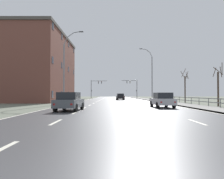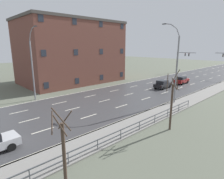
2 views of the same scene
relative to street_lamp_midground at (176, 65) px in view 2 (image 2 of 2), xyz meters
The scene contains 12 objects.
ground_plane 11.61m from the street_lamp_midground, 136.20° to the left, with size 160.00×160.00×0.12m.
road_asphalt_strip 21.18m from the street_lamp_midground, 111.23° to the left, with size 14.00×120.00×0.03m.
sidewalk_right 19.86m from the street_lamp_midground, 86.99° to the left, with size 3.00×120.00×0.12m.
guardrail 17.75m from the street_lamp_midground, 81.86° to the right, with size 0.07×32.99×1.00m.
street_lamp_midground is the anchor object (origin of this frame).
street_lamp_left_bank 20.17m from the street_lamp_midground, 137.29° to the right, with size 2.86×0.24×10.49m.
traffic_signal_left 32.51m from the street_lamp_midground, 115.45° to the left, with size 5.57×0.36×6.26m.
car_far_left 10.47m from the street_lamp_midground, 130.72° to the left, with size 2.01×4.19×1.57m.
car_near_right 15.72m from the street_lamp_midground, 112.69° to the left, with size 1.97×4.17×1.57m.
brick_building 24.18m from the street_lamp_midground, behind, with size 13.52×21.12×13.23m.
bare_tree_near 20.10m from the street_lamp_midground, 77.86° to the right, with size 1.27×1.32×5.03m.
bare_tree_mid 9.57m from the street_lamp_midground, 62.77° to the right, with size 1.36×1.25×5.83m.
Camera 2 is at (19.94, 17.23, 7.89)m, focal length 29.77 mm.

